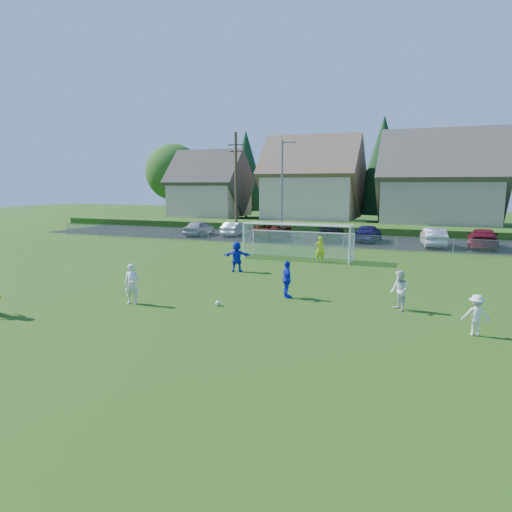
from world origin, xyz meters
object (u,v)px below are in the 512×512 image
Objects in this scene: player_blue_b at (237,257)px; goalkeeper at (320,249)px; car_d at (331,233)px; car_e at (368,233)px; car_c at (272,230)px; car_f at (433,237)px; player_white_a at (132,284)px; player_white_c at (476,315)px; car_a at (199,228)px; player_blue_a at (287,279)px; soccer_goal at (299,236)px; car_g at (483,238)px; soccer_ball at (218,303)px; car_b at (234,229)px; player_white_b at (399,291)px.

player_blue_b is 1.05× the size of goalkeeper.
car_d is 3.31m from car_e.
car_e is (5.29, 17.07, -0.11)m from player_blue_b.
car_c reaches higher than car_f.
car_e is (1.54, 11.93, -0.07)m from goalkeeper.
player_white_a is 27.00m from car_f.
player_white_c is 0.80× the size of player_blue_b.
player_white_c is at bearing 134.34° from player_blue_b.
player_blue_a is at bearing 125.05° from car_a.
car_d is at bearing 90.43° from soccer_goal.
car_f is 3.72m from car_g.
soccer_ball is at bearing 66.83° from goalkeeper.
soccer_ball is 9.90m from player_white_c.
car_d reaches higher than car_b.
player_white_c is at bearing 121.13° from car_c.
car_c is at bearing 80.55° from player_white_a.
car_g is at bearing 178.80° from car_a.
car_d is 12.38m from car_g.
player_blue_a is 26.08m from car_a.
car_a is 0.75× the size of car_c.
car_c is at bearing -91.74° from player_blue_b.
player_blue_a is 0.99× the size of goalkeeper.
player_blue_a is at bearing 90.76° from car_d.
car_e is (8.74, 1.05, -0.04)m from car_c.
soccer_ball is at bearing 117.98° from car_a.
soccer_ball is 24.65m from car_f.
car_b is 4.56m from car_c.
car_g is 16.24m from soccer_goal.
car_a is at bearing 18.09° from car_b.
car_f is at bearing 49.71° from soccer_goal.
car_a is 1.07× the size of car_b.
car_d is at bearing -98.01° from goalkeeper.
car_g is (25.50, 0.34, 0.03)m from car_a.
player_white_a is 11.23m from player_white_b.
car_c is at bearing -176.21° from player_white_b.
car_e is at bearing -121.12° from player_blue_b.
car_g reaches higher than player_white_c.
player_blue_a is (-7.57, 2.65, 0.13)m from player_white_c.
car_f is at bearing 171.61° from car_e.
soccer_goal is at bearing -35.34° from goalkeeper.
player_blue_b is 0.43× the size of car_b.
player_blue_a reaches higher than car_g.
player_white_b reaches higher than car_a.
goalkeeper is 11.37m from car_d.
car_g is at bearing 179.25° from car_e.
player_white_c is 0.32× the size of car_a.
goalkeeper is at bearing 92.45° from car_d.
goalkeeper is 15.42m from car_g.
car_c is at bearing 103.90° from soccer_ball.
car_g is at bearing -145.49° from player_blue_b.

